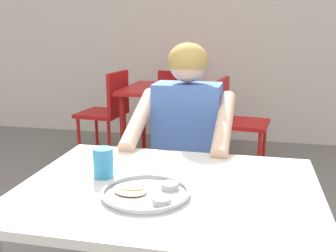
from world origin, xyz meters
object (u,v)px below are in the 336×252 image
(table_foreground, at_px, (169,208))
(chair_red_far, at_px, (179,101))
(chair_red_right, at_px, (235,117))
(drinking_cup, at_px, (103,162))
(thali_tray, at_px, (146,192))
(chair_foreground, at_px, (190,172))
(chair_red_left, at_px, (109,108))
(diner_foreground, at_px, (184,142))
(table_background_red, at_px, (166,98))

(table_foreground, bearing_deg, chair_red_far, 99.88)
(chair_red_right, bearing_deg, chair_red_far, 133.28)
(table_foreground, xyz_separation_m, drinking_cup, (-0.25, 0.03, 0.14))
(thali_tray, bearing_deg, chair_red_right, 85.69)
(table_foreground, distance_m, chair_foreground, 0.87)
(thali_tray, relative_size, chair_red_left, 0.34)
(diner_foreground, bearing_deg, chair_red_far, 101.14)
(table_foreground, xyz_separation_m, thali_tray, (-0.05, -0.09, 0.09))
(thali_tray, height_order, diner_foreground, diner_foreground)
(thali_tray, xyz_separation_m, diner_foreground, (-0.00, 0.73, -0.04))
(thali_tray, relative_size, table_background_red, 0.37)
(drinking_cup, bearing_deg, chair_red_left, 110.43)
(table_foreground, bearing_deg, drinking_cup, 172.34)
(diner_foreground, xyz_separation_m, chair_red_right, (0.18, 1.64, -0.23))
(chair_foreground, distance_m, chair_red_far, 2.16)
(chair_red_right, relative_size, chair_red_far, 1.01)
(chair_red_right, bearing_deg, drinking_cup, -99.49)
(diner_foreground, bearing_deg, table_background_red, 105.47)
(chair_red_right, bearing_deg, thali_tray, -94.31)
(table_background_red, distance_m, chair_red_left, 0.60)
(table_foreground, distance_m, chair_red_left, 2.56)
(drinking_cup, height_order, chair_red_left, chair_red_left)
(chair_foreground, distance_m, chair_red_left, 1.79)
(thali_tray, xyz_separation_m, table_background_red, (-0.46, 2.37, -0.12))
(table_foreground, height_order, chair_red_right, chair_red_right)
(drinking_cup, distance_m, chair_foreground, 0.90)
(chair_red_left, height_order, chair_red_far, chair_red_left)
(chair_foreground, bearing_deg, table_foreground, -86.27)
(thali_tray, height_order, chair_red_right, chair_red_right)
(table_foreground, relative_size, table_background_red, 1.29)
(table_foreground, distance_m, table_background_red, 2.34)
(chair_red_far, bearing_deg, table_background_red, -89.80)
(thali_tray, height_order, drinking_cup, drinking_cup)
(drinking_cup, height_order, chair_foreground, drinking_cup)
(thali_tray, bearing_deg, diner_foreground, 90.25)
(table_foreground, bearing_deg, chair_red_left, 115.43)
(diner_foreground, height_order, chair_red_right, diner_foreground)
(table_foreground, height_order, diner_foreground, diner_foreground)
(table_background_red, height_order, chair_red_right, chair_red_right)
(diner_foreground, height_order, chair_red_left, diner_foreground)
(drinking_cup, relative_size, diner_foreground, 0.09)
(chair_foreground, xyz_separation_m, diner_foreground, (-0.00, -0.22, 0.24))
(chair_red_left, bearing_deg, chair_red_far, 47.92)
(table_foreground, height_order, chair_red_far, chair_red_far)
(chair_red_left, distance_m, chair_red_far, 0.87)
(table_foreground, xyz_separation_m, chair_foreground, (-0.06, 0.85, -0.19))
(chair_foreground, bearing_deg, thali_tray, -89.94)
(table_foreground, xyz_separation_m, chair_red_right, (0.12, 2.28, -0.17))
(drinking_cup, distance_m, table_background_red, 2.27)
(thali_tray, relative_size, chair_foreground, 0.37)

